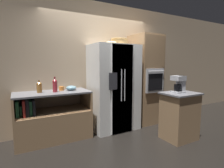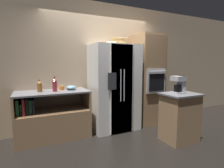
{
  "view_description": "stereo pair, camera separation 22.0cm",
  "coord_description": "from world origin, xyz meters",
  "px_view_note": "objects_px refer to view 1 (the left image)",
  "views": [
    {
      "loc": [
        -1.67,
        -3.28,
        1.46
      ],
      "look_at": [
        0.09,
        -0.06,
        1.01
      ],
      "focal_mm": 28.0,
      "sensor_mm": 36.0,
      "label": 1
    },
    {
      "loc": [
        -1.47,
        -3.38,
        1.46
      ],
      "look_at": [
        0.09,
        -0.06,
        1.01
      ],
      "focal_mm": 28.0,
      "sensor_mm": 36.0,
      "label": 2
    }
  ],
  "objects_px": {
    "wicker_basket": "(119,42)",
    "bottle_short": "(39,87)",
    "refrigerator": "(114,87)",
    "coffee_maker": "(179,83)",
    "mixing_bowl": "(71,88)",
    "bottle_tall": "(55,85)",
    "mug": "(62,88)",
    "wall_oven": "(145,79)",
    "fruit_bowl": "(111,43)"
  },
  "relations": [
    {
      "from": "refrigerator",
      "to": "mixing_bowl",
      "type": "height_order",
      "value": "refrigerator"
    },
    {
      "from": "wall_oven",
      "to": "fruit_bowl",
      "type": "bearing_deg",
      "value": -174.68
    },
    {
      "from": "wall_oven",
      "to": "bottle_tall",
      "type": "distance_m",
      "value": 2.13
    },
    {
      "from": "refrigerator",
      "to": "wicker_basket",
      "type": "bearing_deg",
      "value": 19.39
    },
    {
      "from": "wall_oven",
      "to": "mixing_bowl",
      "type": "distance_m",
      "value": 1.81
    },
    {
      "from": "refrigerator",
      "to": "bottle_short",
      "type": "xyz_separation_m",
      "value": [
        -1.51,
        0.08,
        0.11
      ]
    },
    {
      "from": "refrigerator",
      "to": "coffee_maker",
      "type": "height_order",
      "value": "refrigerator"
    },
    {
      "from": "mug",
      "to": "coffee_maker",
      "type": "distance_m",
      "value": 2.26
    },
    {
      "from": "refrigerator",
      "to": "mixing_bowl",
      "type": "relative_size",
      "value": 9.06
    },
    {
      "from": "bottle_tall",
      "to": "coffee_maker",
      "type": "xyz_separation_m",
      "value": [
        2.07,
        -1.06,
        0.03
      ]
    },
    {
      "from": "wall_oven",
      "to": "bottle_short",
      "type": "xyz_separation_m",
      "value": [
        -2.4,
        0.06,
        -0.03
      ]
    },
    {
      "from": "fruit_bowl",
      "to": "bottle_tall",
      "type": "distance_m",
      "value": 1.41
    },
    {
      "from": "wall_oven",
      "to": "bottle_short",
      "type": "relative_size",
      "value": 9.17
    },
    {
      "from": "fruit_bowl",
      "to": "mug",
      "type": "xyz_separation_m",
      "value": [
        -1.0,
        0.21,
        -0.91
      ]
    },
    {
      "from": "bottle_short",
      "to": "coffee_maker",
      "type": "bearing_deg",
      "value": -25.91
    },
    {
      "from": "wicker_basket",
      "to": "bottle_short",
      "type": "height_order",
      "value": "wicker_basket"
    },
    {
      "from": "refrigerator",
      "to": "coffee_maker",
      "type": "xyz_separation_m",
      "value": [
        0.82,
        -1.05,
        0.15
      ]
    },
    {
      "from": "bottle_short",
      "to": "mug",
      "type": "relative_size",
      "value": 1.84
    },
    {
      "from": "wall_oven",
      "to": "bottle_tall",
      "type": "relative_size",
      "value": 7.35
    },
    {
      "from": "wicker_basket",
      "to": "coffee_maker",
      "type": "bearing_deg",
      "value": -59.98
    },
    {
      "from": "bottle_tall",
      "to": "bottle_short",
      "type": "relative_size",
      "value": 1.25
    },
    {
      "from": "refrigerator",
      "to": "coffee_maker",
      "type": "relative_size",
      "value": 5.83
    },
    {
      "from": "refrigerator",
      "to": "bottle_short",
      "type": "distance_m",
      "value": 1.51
    },
    {
      "from": "fruit_bowl",
      "to": "bottle_short",
      "type": "xyz_separation_m",
      "value": [
        -1.41,
        0.15,
        -0.84
      ]
    },
    {
      "from": "bottle_tall",
      "to": "mug",
      "type": "relative_size",
      "value": 2.29
    },
    {
      "from": "bottle_tall",
      "to": "mixing_bowl",
      "type": "distance_m",
      "value": 0.34
    },
    {
      "from": "wicker_basket",
      "to": "bottle_tall",
      "type": "relative_size",
      "value": 1.34
    },
    {
      "from": "wicker_basket",
      "to": "bottle_short",
      "type": "relative_size",
      "value": 1.68
    },
    {
      "from": "bottle_tall",
      "to": "bottle_short",
      "type": "height_order",
      "value": "bottle_tall"
    },
    {
      "from": "wall_oven",
      "to": "wicker_basket",
      "type": "xyz_separation_m",
      "value": [
        -0.71,
        0.04,
        0.86
      ]
    },
    {
      "from": "refrigerator",
      "to": "mug",
      "type": "relative_size",
      "value": 14.7
    },
    {
      "from": "bottle_tall",
      "to": "bottle_short",
      "type": "distance_m",
      "value": 0.27
    },
    {
      "from": "mixing_bowl",
      "to": "coffee_maker",
      "type": "height_order",
      "value": "coffee_maker"
    },
    {
      "from": "wicker_basket",
      "to": "mixing_bowl",
      "type": "height_order",
      "value": "wicker_basket"
    },
    {
      "from": "refrigerator",
      "to": "coffee_maker",
      "type": "bearing_deg",
      "value": -51.94
    },
    {
      "from": "mug",
      "to": "coffee_maker",
      "type": "xyz_separation_m",
      "value": [
        1.92,
        -1.19,
        0.11
      ]
    },
    {
      "from": "wall_oven",
      "to": "wicker_basket",
      "type": "relative_size",
      "value": 5.47
    },
    {
      "from": "mug",
      "to": "coffee_maker",
      "type": "relative_size",
      "value": 0.4
    },
    {
      "from": "bottle_tall",
      "to": "mug",
      "type": "xyz_separation_m",
      "value": [
        0.15,
        0.13,
        -0.09
      ]
    },
    {
      "from": "fruit_bowl",
      "to": "mixing_bowl",
      "type": "xyz_separation_m",
      "value": [
        -0.82,
        0.16,
        -0.91
      ]
    },
    {
      "from": "fruit_bowl",
      "to": "coffee_maker",
      "type": "height_order",
      "value": "fruit_bowl"
    },
    {
      "from": "wicker_basket",
      "to": "fruit_bowl",
      "type": "relative_size",
      "value": 1.65
    },
    {
      "from": "refrigerator",
      "to": "wall_oven",
      "type": "xyz_separation_m",
      "value": [
        0.89,
        0.03,
        0.14
      ]
    },
    {
      "from": "fruit_bowl",
      "to": "coffee_maker",
      "type": "bearing_deg",
      "value": -46.99
    },
    {
      "from": "wicker_basket",
      "to": "refrigerator",
      "type": "bearing_deg",
      "value": -160.61
    },
    {
      "from": "fruit_bowl",
      "to": "bottle_short",
      "type": "distance_m",
      "value": 1.65
    },
    {
      "from": "wall_oven",
      "to": "mixing_bowl",
      "type": "height_order",
      "value": "wall_oven"
    },
    {
      "from": "bottle_tall",
      "to": "mixing_bowl",
      "type": "xyz_separation_m",
      "value": [
        0.32,
        0.08,
        -0.08
      ]
    },
    {
      "from": "mixing_bowl",
      "to": "bottle_tall",
      "type": "bearing_deg",
      "value": -165.94
    },
    {
      "from": "refrigerator",
      "to": "bottle_tall",
      "type": "xyz_separation_m",
      "value": [
        -1.24,
        0.01,
        0.13
      ]
    }
  ]
}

